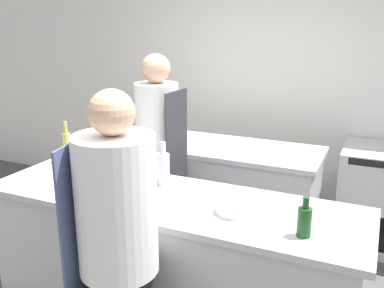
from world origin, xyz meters
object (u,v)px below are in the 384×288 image
Objects in this scene: bottle_olive_oil at (67,146)px; bottle_wine at (304,221)px; bottle_vinegar at (163,168)px; bowl_mixing_large at (80,164)px; chef_at_stove at (158,165)px; bowl_prep_small at (234,209)px; chef_at_prep_near at (119,258)px; bowl_ceramic_blue at (142,203)px.

bottle_wine is (1.87, -0.44, -0.04)m from bottle_olive_oil.
bottle_wine is (0.98, -0.33, -0.03)m from bottle_vinegar.
bowl_mixing_large is at bearing -25.47° from bottle_olive_oil.
bottle_wine reaches higher than bowl_mixing_large.
bottle_vinegar reaches higher than bowl_mixing_large.
bottle_vinegar is at bearing -6.92° from bottle_olive_oil.
chef_at_stove is 8.56× the size of bowl_prep_small.
bottle_olive_oil is 1.09× the size of bottle_vinegar.
bottle_olive_oil is (-1.05, 0.88, 0.22)m from chef_at_prep_near.
bowl_ceramic_blue is (-0.09, 0.38, 0.12)m from chef_at_prep_near.
bowl_ceramic_blue is (0.36, -0.84, 0.08)m from chef_at_stove.
chef_at_stove is 1.09m from bowl_prep_small.
bowl_ceramic_blue reaches higher than bowl_prep_small.
bowl_ceramic_blue is at bearing -161.54° from bowl_prep_small.
bottle_wine reaches higher than bowl_prep_small.
chef_at_prep_near is 8.26× the size of bowl_prep_small.
bowl_mixing_large and bowl_ceramic_blue have the same top height.
bottle_wine is (0.82, 0.44, 0.17)m from chef_at_prep_near.
chef_at_stove is (-0.44, 1.22, 0.05)m from chef_at_prep_near.
chef_at_stove is at bearing 122.62° from bottle_vinegar.
bowl_mixing_large is (-0.71, 0.02, -0.08)m from bottle_vinegar.
bowl_prep_small is at bearing -10.71° from bowl_mixing_large.
bowl_prep_small is 0.95× the size of bowl_ceramic_blue.
bowl_prep_small is at bearing -12.69° from bottle_olive_oil.
bottle_olive_oil is 1.50× the size of bottle_wine.
bottle_wine is at bearing -15.29° from bowl_prep_small.
bowl_ceramic_blue is at bearing -176.42° from bottle_wine.
bowl_mixing_large is at bearing 168.17° from bottle_wine.
chef_at_stove reaches higher than bowl_prep_small.
bottle_wine reaches higher than bowl_ceramic_blue.
chef_at_prep_near is 0.81m from bottle_vinegar.
bowl_prep_small is 0.53m from bowl_ceramic_blue.
chef_at_stove is 5.46× the size of bottle_olive_oil.
chef_at_stove reaches higher than bottle_wine.
bowl_ceramic_blue is (-0.50, -0.17, 0.01)m from bowl_prep_small.
bowl_mixing_large is at bearing 178.33° from bottle_vinegar.
bottle_wine is 1.72m from bowl_mixing_large.
bowl_prep_small is (1.28, -0.24, -0.01)m from bowl_mixing_large.
bowl_ceramic_blue is at bearing -27.94° from bowl_mixing_large.
chef_at_prep_near is 1.18m from bowl_mixing_large.
bottle_vinegar is (0.29, -0.45, 0.16)m from chef_at_stove.
chef_at_stove is at bearing 142.06° from bowl_prep_small.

